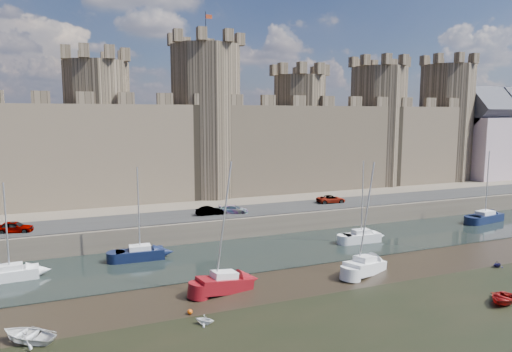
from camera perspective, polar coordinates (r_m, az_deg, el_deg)
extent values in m
cube|color=black|center=(50.57, -0.55, -9.63)|extent=(160.00, 12.00, 0.08)
cube|color=#4C443A|center=(84.00, -9.57, -1.93)|extent=(160.00, 60.00, 2.50)
cube|color=black|center=(59.06, -4.12, -4.60)|extent=(160.00, 7.00, 0.10)
cube|color=#42382B|center=(71.39, -7.63, 3.11)|extent=(100.00, 9.00, 14.00)
cylinder|color=#42382B|center=(69.10, -19.03, 5.11)|extent=(9.00, 9.00, 20.00)
cylinder|color=#42382B|center=(71.71, -6.14, 6.76)|extent=(11.00, 11.00, 23.00)
cylinder|color=black|center=(72.86, -6.30, 17.83)|extent=(0.10, 0.10, 5.00)
cube|color=maroon|center=(73.34, -5.92, 19.20)|extent=(1.00, 0.03, 0.60)
cylinder|color=#42382B|center=(77.68, 5.36, 5.35)|extent=(9.00, 9.00, 19.00)
cylinder|color=#42382B|center=(86.17, 14.92, 6.02)|extent=(10.00, 10.00, 21.00)
cylinder|color=#42382B|center=(96.60, 22.59, 6.14)|extent=(10.00, 10.00, 22.00)
cube|color=#C1A5AD|center=(101.22, 26.48, 3.13)|extent=(8.50, 9.00, 12.00)
cube|color=#38383F|center=(101.02, 26.74, 7.43)|extent=(8.50, 9.05, 9.05)
imported|color=gray|center=(55.52, -27.97, -5.66)|extent=(4.01, 2.35, 1.28)
imported|color=gray|center=(57.73, -5.81, -4.38)|extent=(3.54, 1.44, 1.14)
imported|color=gray|center=(58.60, -2.83, -4.19)|extent=(4.05, 2.71, 1.09)
imported|color=gray|center=(66.18, 9.36, -2.89)|extent=(4.29, 2.23, 1.15)
cube|color=silver|center=(48.23, -28.40, -10.78)|extent=(4.92, 2.18, 0.98)
cube|color=silver|center=(48.02, -28.45, -9.97)|extent=(2.22, 1.45, 0.45)
cylinder|color=silver|center=(47.07, -28.75, -5.56)|extent=(0.14, 0.14, 8.02)
cube|color=black|center=(49.67, -14.29, -9.51)|extent=(4.93, 2.12, 1.06)
cube|color=silver|center=(49.45, -14.32, -8.65)|extent=(2.22, 1.42, 0.48)
cylinder|color=silver|center=(48.48, -14.47, -4.01)|extent=(0.14, 0.14, 8.65)
cube|color=silver|center=(55.91, 13.00, -7.53)|extent=(4.58, 1.99, 1.06)
cube|color=silver|center=(55.72, 13.03, -6.77)|extent=(2.06, 1.33, 0.48)
cylinder|color=silver|center=(54.86, 13.16, -2.64)|extent=(0.14, 0.14, 8.64)
cube|color=#0E1733|center=(72.20, 26.70, -4.71)|extent=(5.97, 3.06, 1.09)
cube|color=silver|center=(72.05, 26.74, -4.10)|extent=(2.74, 1.92, 0.49)
cylinder|color=silver|center=(71.37, 26.94, -0.79)|extent=(0.14, 0.14, 8.90)
cube|color=maroon|center=(40.26, -3.97, -13.39)|extent=(5.08, 2.73, 1.23)
cube|color=silver|center=(39.95, -3.98, -12.20)|extent=(2.35, 1.68, 0.56)
cylinder|color=silver|center=(38.60, -4.05, -5.57)|extent=(0.14, 0.14, 10.04)
cube|color=silver|center=(45.65, 13.44, -11.05)|extent=(5.34, 3.78, 1.17)
cube|color=silver|center=(45.39, 13.48, -10.03)|extent=(2.57, 2.13, 0.53)
cylinder|color=silver|center=(44.25, 13.66, -4.44)|extent=(0.14, 0.14, 9.58)
imported|color=white|center=(34.75, -6.40, -17.41)|extent=(1.79, 1.72, 0.72)
imported|color=maroon|center=(42.85, 28.47, -13.37)|extent=(4.18, 3.71, 0.72)
imported|color=silver|center=(35.74, -26.60, -17.44)|extent=(4.52, 4.23, 0.76)
imported|color=black|center=(52.00, 27.93, -9.74)|extent=(1.29, 1.15, 0.62)
sphere|color=#CE4909|center=(36.50, -8.27, -16.45)|extent=(0.40, 0.40, 0.40)
sphere|color=#D94D09|center=(43.84, 27.64, -13.07)|extent=(0.39, 0.39, 0.39)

